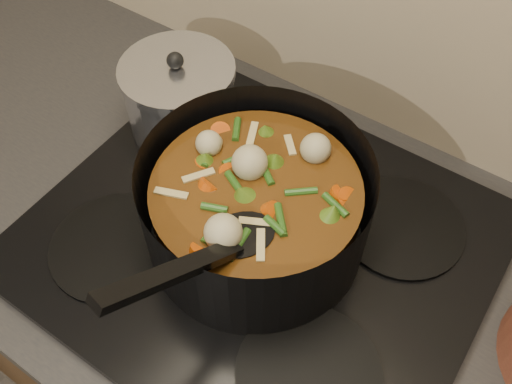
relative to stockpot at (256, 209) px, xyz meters
The scene contains 4 objects.
counter 0.54m from the stockpot, 31.85° to the left, with size 2.64×0.64×0.91m.
stovetop 0.08m from the stockpot, 31.85° to the left, with size 0.62×0.54×0.03m.
stockpot is the anchor object (origin of this frame).
saucepan 0.25m from the stockpot, 152.43° to the left, with size 0.18×0.18×0.15m.
Camera 1 is at (0.24, 1.56, 1.62)m, focal length 40.00 mm.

